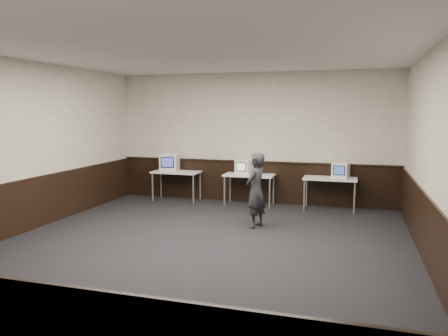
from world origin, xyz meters
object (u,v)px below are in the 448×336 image
at_px(desk_right, 330,181).
at_px(emac_right, 341,170).
at_px(desk_center, 249,177).
at_px(emac_center, 244,167).
at_px(desk_left, 176,174).
at_px(person, 256,190).
at_px(emac_left, 170,162).

relative_size(desk_right, emac_right, 2.77).
xyz_separation_m(desk_center, emac_center, (-0.14, 0.03, 0.25)).
bearing_deg(desk_left, emac_right, 0.44).
relative_size(desk_right, emac_center, 2.83).
height_order(desk_left, person, person).
height_order(desk_center, emac_right, emac_right).
relative_size(desk_left, person, 0.82).
bearing_deg(desk_center, emac_center, 166.30).
bearing_deg(emac_center, desk_center, -4.43).
bearing_deg(desk_right, emac_right, 7.71).
distance_m(emac_left, person, 3.36).
xyz_separation_m(emac_left, emac_center, (1.95, 0.01, -0.05)).
xyz_separation_m(desk_left, desk_center, (1.90, 0.00, 0.00)).
bearing_deg(emac_left, person, -46.19).
distance_m(emac_center, emac_right, 2.27).
bearing_deg(emac_left, desk_right, -9.88).
height_order(desk_right, emac_left, emac_left).
height_order(emac_left, person, person).
relative_size(emac_left, person, 0.37).
relative_size(emac_center, person, 0.29).
height_order(desk_left, desk_right, same).
bearing_deg(emac_right, desk_right, -161.94).
bearing_deg(emac_left, emac_center, -9.20).
height_order(desk_left, emac_center, emac_center).
bearing_deg(emac_right, person, -117.01).
distance_m(desk_left, desk_center, 1.90).
bearing_deg(emac_right, desk_center, -168.82).
bearing_deg(desk_right, person, -123.39).
relative_size(emac_left, emac_right, 1.24).
height_order(desk_left, emac_right, emac_right).
bearing_deg(desk_center, emac_left, 179.44).
bearing_deg(desk_left, emac_center, 1.09).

